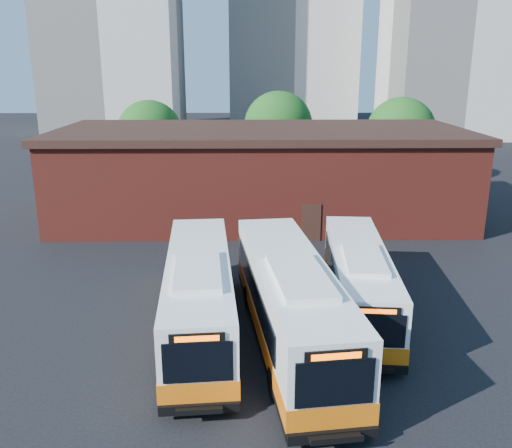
{
  "coord_description": "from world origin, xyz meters",
  "views": [
    {
      "loc": [
        -0.94,
        -18.45,
        10.67
      ],
      "look_at": [
        -0.58,
        5.7,
        3.57
      ],
      "focal_mm": 38.0,
      "sensor_mm": 36.0,
      "label": 1
    }
  ],
  "objects_px": {
    "bus_midwest": "(199,297)",
    "transit_worker": "(292,377)",
    "bus_mideast": "(290,305)",
    "bus_east": "(358,282)"
  },
  "relations": [
    {
      "from": "bus_midwest",
      "to": "bus_mideast",
      "type": "xyz_separation_m",
      "value": [
        3.66,
        -1.03,
        0.09
      ]
    },
    {
      "from": "bus_midwest",
      "to": "transit_worker",
      "type": "xyz_separation_m",
      "value": [
        3.43,
        -4.88,
        -0.66
      ]
    },
    {
      "from": "bus_mideast",
      "to": "bus_east",
      "type": "bearing_deg",
      "value": 33.82
    },
    {
      "from": "bus_mideast",
      "to": "transit_worker",
      "type": "height_order",
      "value": "bus_mideast"
    },
    {
      "from": "bus_mideast",
      "to": "transit_worker",
      "type": "bearing_deg",
      "value": -100.39
    },
    {
      "from": "transit_worker",
      "to": "bus_east",
      "type": "bearing_deg",
      "value": -37.64
    },
    {
      "from": "bus_mideast",
      "to": "transit_worker",
      "type": "xyz_separation_m",
      "value": [
        -0.23,
        -3.85,
        -0.76
      ]
    },
    {
      "from": "bus_mideast",
      "to": "bus_east",
      "type": "height_order",
      "value": "bus_mideast"
    },
    {
      "from": "bus_midwest",
      "to": "transit_worker",
      "type": "relative_size",
      "value": 7.22
    },
    {
      "from": "bus_mideast",
      "to": "transit_worker",
      "type": "distance_m",
      "value": 3.93
    }
  ]
}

